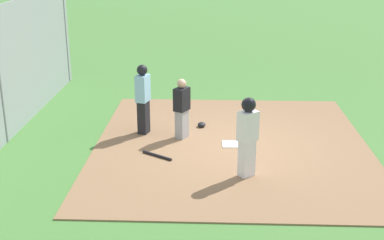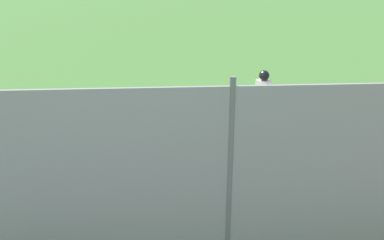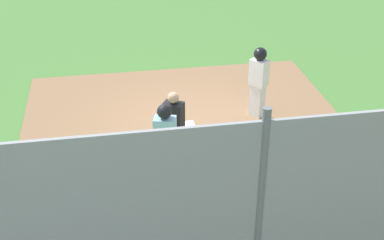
% 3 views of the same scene
% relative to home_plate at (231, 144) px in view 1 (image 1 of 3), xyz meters
% --- Properties ---
extents(ground_plane, '(140.00, 140.00, 0.00)m').
position_rel_home_plate_xyz_m(ground_plane, '(0.00, 0.00, -0.04)').
color(ground_plane, '#477A38').
extents(dirt_infield, '(7.20, 6.40, 0.03)m').
position_rel_home_plate_xyz_m(dirt_infield, '(0.00, 0.00, -0.03)').
color(dirt_infield, '#896647').
rests_on(dirt_infield, ground_plane).
extents(home_plate, '(0.46, 0.46, 0.02)m').
position_rel_home_plate_xyz_m(home_plate, '(0.00, 0.00, 0.00)').
color(home_plate, white).
rests_on(home_plate, dirt_infield).
extents(catcher, '(0.46, 0.41, 1.47)m').
position_rel_home_plate_xyz_m(catcher, '(-0.42, -1.20, 0.74)').
color(catcher, '#9E9EA3').
rests_on(catcher, dirt_infield).
extents(umpire, '(0.44, 0.36, 1.74)m').
position_rel_home_plate_xyz_m(umpire, '(-0.71, -2.16, 0.91)').
color(umpire, black).
rests_on(umpire, dirt_infield).
extents(runner, '(0.44, 0.46, 1.67)m').
position_rel_home_plate_xyz_m(runner, '(1.69, 0.25, 0.94)').
color(runner, silver).
rests_on(runner, dirt_infield).
extents(baseball_bat, '(0.50, 0.71, 0.06)m').
position_rel_home_plate_xyz_m(baseball_bat, '(0.80, -1.68, 0.02)').
color(baseball_bat, black).
rests_on(baseball_bat, dirt_infield).
extents(catcher_mask, '(0.24, 0.20, 0.12)m').
position_rel_home_plate_xyz_m(catcher_mask, '(-1.20, -0.74, 0.05)').
color(catcher_mask, black).
rests_on(catcher_mask, dirt_infield).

